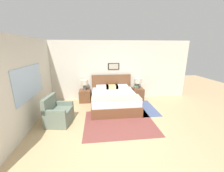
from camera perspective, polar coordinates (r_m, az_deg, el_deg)
ground_plane at (r=3.66m, az=3.52°, el=-23.05°), size 16.00×16.00×0.00m
wall_back at (r=6.17m, az=-1.51°, el=6.38°), size 7.37×0.09×2.60m
wall_left at (r=4.94m, az=-30.06°, el=1.96°), size 0.08×5.63×2.60m
area_rug_main at (r=4.51m, az=3.07°, el=-14.85°), size 2.19×1.78×0.01m
area_rug_bedside at (r=5.63m, az=13.52°, el=-8.81°), size 0.75×1.51×0.01m
bed at (r=5.46m, az=0.79°, el=-5.54°), size 1.74×1.93×1.14m
armchair at (r=4.64m, az=-21.46°, el=-10.82°), size 0.78×0.87×0.89m
nightstand_near_window at (r=6.12m, az=-11.15°, el=-4.03°), size 0.48×0.51×0.53m
nightstand_by_door at (r=6.37m, az=10.62°, el=-3.22°), size 0.48×0.51×0.53m
table_lamp_near_window at (r=5.98m, az=-11.49°, el=1.30°), size 0.31×0.31×0.45m
table_lamp_by_door at (r=6.23m, az=10.72°, el=1.91°), size 0.31×0.31×0.45m
book_thick_bottom at (r=6.21m, az=9.93°, el=-0.95°), size 0.20×0.23×0.04m
book_hardcover_middle at (r=6.20m, az=9.95°, el=-0.62°), size 0.17×0.22×0.04m
book_novel_upper at (r=6.19m, az=9.97°, el=-0.30°), size 0.21×0.26×0.04m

